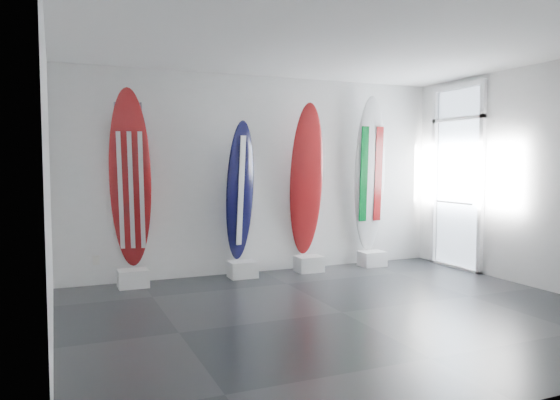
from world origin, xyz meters
name	(u,v)px	position (x,y,z in m)	size (l,w,h in m)	color
floor	(342,312)	(0.00, 0.00, 0.00)	(6.00, 6.00, 0.00)	black
ceiling	(344,42)	(0.00, 0.00, 3.00)	(6.00, 6.00, 0.00)	white
wall_back	(262,175)	(0.00, 2.50, 1.50)	(6.00, 6.00, 0.00)	white
wall_front	(527,190)	(0.00, -2.50, 1.50)	(6.00, 6.00, 0.00)	white
wall_left	(48,184)	(-3.00, 0.00, 1.50)	(5.00, 5.00, 0.00)	white
wall_right	(540,177)	(3.00, 0.00, 1.50)	(5.00, 5.00, 0.00)	white
display_block_usa	(133,278)	(-2.00, 2.18, 0.12)	(0.40, 0.30, 0.24)	white
surfboard_usa	(130,180)	(-2.00, 2.28, 1.46)	(0.56, 0.08, 2.46)	maroon
display_block_navy	(243,269)	(-0.43, 2.18, 0.12)	(0.40, 0.30, 0.24)	white
surfboard_navy	(240,191)	(-0.43, 2.28, 1.27)	(0.47, 0.08, 2.07)	black
display_block_swiss	(309,264)	(0.65, 2.18, 0.12)	(0.40, 0.30, 0.24)	white
surfboard_swiss	(306,180)	(0.65, 2.28, 1.42)	(0.54, 0.08, 2.37)	maroon
display_block_italy	(372,259)	(1.80, 2.18, 0.12)	(0.40, 0.30, 0.24)	white
surfboard_italy	(370,174)	(1.80, 2.28, 1.50)	(0.57, 0.08, 2.52)	silver
wall_outlet	(96,260)	(-2.45, 2.48, 0.35)	(0.09, 0.02, 0.13)	silver
glass_door	(457,179)	(2.97, 1.55, 1.43)	(0.12, 1.16, 2.85)	white
balcony	(518,232)	(4.30, 1.55, 0.50)	(2.80, 2.20, 1.20)	slate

